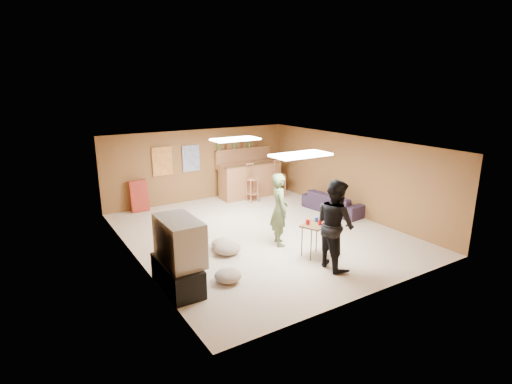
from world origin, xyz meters
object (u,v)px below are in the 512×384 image
tv_body (179,240)px  tray_table (314,240)px  bar_counter (250,180)px  person_olive (279,210)px  person_black (335,224)px  sofa (334,202)px

tv_body → tray_table: tv_body is taller
bar_counter → tray_table: bearing=-105.2°
bar_counter → tray_table: bar_counter is taller
bar_counter → person_olive: (-1.51, -3.76, 0.28)m
person_black → tray_table: size_ratio=2.48×
person_olive → tv_body: bearing=124.7°
tv_body → person_olive: person_olive is taller
person_olive → person_black: size_ratio=0.92×
person_olive → person_black: person_black is taller
person_black → sofa: size_ratio=0.96×
bar_counter → sofa: (1.20, -2.63, -0.28)m
person_black → sofa: bearing=-37.2°
bar_counter → tray_table: 4.87m
person_black → sofa: 3.66m
person_olive → person_black: (0.26, -1.52, 0.07)m
tv_body → sofa: size_ratio=0.59×
tv_body → sofa: tv_body is taller
person_black → sofa: (2.45, 2.64, -0.62)m
person_black → tray_table: bearing=7.8°
tv_body → person_black: person_black is taller
person_olive → sofa: size_ratio=0.88×
tv_body → bar_counter: bearing=47.0°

